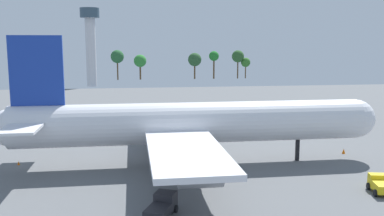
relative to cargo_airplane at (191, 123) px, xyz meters
name	(u,v)px	position (x,y,z in m)	size (l,w,h in m)	color
ground_plane	(192,165)	(0.14, 0.00, -6.63)	(241.30, 241.30, 0.00)	slate
cargo_airplane	(191,123)	(0.00, 0.00, 0.00)	(60.32, 50.18, 20.15)	silver
baggage_tug	(33,126)	(-30.53, 30.14, -5.44)	(4.10, 5.38, 2.44)	#333338
maintenance_van	(108,123)	(-14.64, 32.36, -5.65)	(3.78, 5.28, 1.92)	#2D5193
pushback_tractor	(162,206)	(-6.00, -19.30, -5.51)	(4.17, 5.56, 2.28)	#232328
fuel_truck	(381,185)	(22.36, -16.04, -5.57)	(3.42, 4.52, 2.08)	yellow
safety_cone_nose	(344,151)	(27.28, 2.97, -6.21)	(0.59, 0.59, 0.84)	orange
safety_cone_tail	(19,163)	(-27.01, 3.69, -6.32)	(0.42, 0.42, 0.60)	orange
control_tower	(91,39)	(-26.95, 130.96, 14.47)	(8.51, 8.51, 34.80)	silver
tree_line_backdrop	(160,59)	(6.01, 164.32, 4.44)	(109.97, 7.36, 15.89)	#51381E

